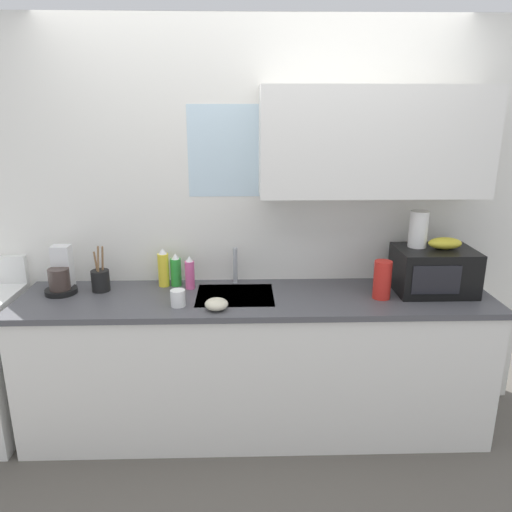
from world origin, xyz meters
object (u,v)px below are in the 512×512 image
Objects in this scene: dish_soap_bottle_yellow at (163,268)px; small_bowl at (216,304)px; banana_bunch at (445,243)px; dish_soap_bottle_pink at (190,273)px; paper_towel_roll at (418,229)px; cereal_canister at (382,280)px; microwave at (434,270)px; coffee_maker at (61,275)px; dish_soap_bottle_green at (176,271)px; mug_white at (178,298)px; utensil_crock at (101,280)px.

dish_soap_bottle_yellow is 0.53m from small_bowl.
dish_soap_bottle_pink is at bearing 176.46° from banana_bunch.
cereal_canister is at bearing -147.99° from paper_towel_roll.
paper_towel_roll is at bearing 161.57° from banana_bunch.
microwave is 0.27m from paper_towel_roll.
coffee_maker reaches higher than microwave.
dish_soap_bottle_yellow is (-1.55, 0.10, -0.26)m from paper_towel_roll.
coffee_maker is 0.77m from dish_soap_bottle_pink.
microwave is at bearing -3.72° from dish_soap_bottle_pink.
paper_towel_roll is 1.05× the size of dish_soap_bottle_pink.
dish_soap_bottle_green is 2.21× the size of mug_white.
paper_towel_roll reaches higher than banana_bunch.
dish_soap_bottle_green is at bearing 10.31° from utensil_crock.
dish_soap_bottle_pink is 1.00× the size of dish_soap_bottle_green.
dish_soap_bottle_green is 0.86× the size of dish_soap_bottle_yellow.
coffee_maker is 2.95× the size of mug_white.
cereal_canister is (-0.39, -0.10, -0.19)m from banana_bunch.
utensil_crock is at bearing -168.59° from dish_soap_bottle_yellow.
paper_towel_roll is at bearing 32.01° from cereal_canister.
utensil_crock is at bearing 156.14° from small_bowl.
paper_towel_roll reaches higher than small_bowl.
coffee_maker is at bearing -177.15° from utensil_crock.
utensil_crock is at bearing 174.25° from cereal_canister.
utensil_crock is (-0.50, 0.26, 0.02)m from mug_white.
banana_bunch is 0.71× the size of coffee_maker.
dish_soap_bottle_green is at bearing 148.47° from dish_soap_bottle_pink.
dish_soap_bottle_yellow reaches higher than dish_soap_bottle_pink.
mug_white is (0.73, -0.25, -0.06)m from coffee_maker.
coffee_maker is (-2.16, 0.01, -0.28)m from paper_towel_roll.
paper_towel_roll reaches higher than dish_soap_bottle_pink.
coffee_maker reaches higher than mug_white.
cereal_canister is (-0.24, -0.15, -0.27)m from paper_towel_roll.
microwave reaches higher than cereal_canister.
dish_soap_bottle_pink is 0.93× the size of cereal_canister.
mug_white is at bearing -172.95° from microwave.
microwave is at bearing 16.17° from cereal_canister.
dish_soap_bottle_pink is at bearing 82.01° from mug_white.
mug_white is (0.05, -0.34, -0.05)m from dish_soap_bottle_green.
paper_towel_roll is (-0.15, 0.05, 0.08)m from banana_bunch.
cereal_canister is (-0.34, -0.10, -0.02)m from microwave.
microwave is 4.84× the size of mug_white.
cereal_canister is at bearing -10.59° from dish_soap_bottle_yellow.
small_bowl is at bearing -15.26° from mug_white.
coffee_maker is 0.78m from mug_white.
dish_soap_bottle_yellow is (0.60, 0.09, 0.01)m from coffee_maker.
cereal_canister is (1.92, -0.16, 0.01)m from coffee_maker.
dish_soap_bottle_yellow is at bearing 175.12° from banana_bunch.
mug_white is (0.13, -0.34, -0.07)m from dish_soap_bottle_yellow.
utensil_crock is (-1.69, 0.17, -0.04)m from cereal_canister.
paper_towel_roll reaches higher than coffee_maker.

